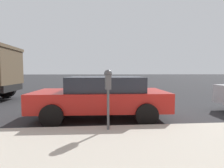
{
  "coord_description": "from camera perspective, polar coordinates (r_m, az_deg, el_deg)",
  "views": [
    {
      "loc": [
        -6.62,
        0.65,
        1.51
      ],
      "look_at": [
        -2.2,
        0.27,
        1.21
      ],
      "focal_mm": 28.0,
      "sensor_mm": 36.0,
      "label": 1
    }
  ],
  "objects": [
    {
      "name": "ground_plane",
      "position": [
        6.82,
        0.73,
        -8.91
      ],
      "size": [
        220.0,
        220.0,
        0.0
      ],
      "primitive_type": "plane",
      "color": "#2B2B2D"
    },
    {
      "name": "car_red",
      "position": [
        5.77,
        -3.39,
        -3.88
      ],
      "size": [
        2.22,
        4.28,
        1.36
      ],
      "rotation": [
        0.0,
        0.0,
        -0.03
      ],
      "color": "#B21E19",
      "rests_on": "ground_plane"
    },
    {
      "name": "parking_meter",
      "position": [
        4.14,
        -1.28,
        -0.0
      ],
      "size": [
        0.21,
        0.19,
        1.44
      ],
      "color": "#4C5156",
      "rests_on": "sidewalk"
    }
  ]
}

